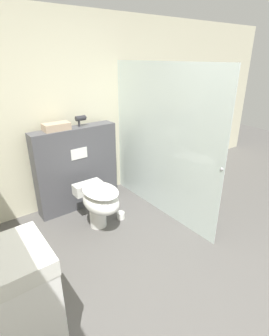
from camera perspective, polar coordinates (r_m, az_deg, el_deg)
The scene contains 9 objects.
ground_plane at distance 2.59m, azimuth 16.56°, elevation -27.39°, with size 12.00×12.00×0.00m, color #565451.
wall_back at distance 3.66m, azimuth -12.97°, elevation 11.43°, with size 8.00×0.06×2.50m.
partition_panel at distance 3.61m, azimuth -12.41°, elevation -0.13°, with size 1.12×0.23×1.13m.
shower_glass at distance 3.31m, azimuth 5.83°, elevation 5.40°, with size 0.04×1.88×1.91m.
toilet at distance 3.17m, azimuth -7.75°, elevation -7.21°, with size 0.38×0.67×0.55m.
sink_vanity at distance 2.01m, azimuth -24.41°, elevation -27.22°, with size 0.49×0.46×1.09m.
hair_drier at distance 3.46m, azimuth -11.56°, elevation 10.50°, with size 0.16×0.07×0.14m.
folded_towel at distance 3.35m, azimuth -16.64°, elevation 8.62°, with size 0.31×0.17×0.09m.
spare_toilet_roll at distance 3.47m, azimuth -3.01°, elevation -10.27°, with size 0.10×0.10×0.09m.
Camera 1 is at (-1.46, -0.85, 1.96)m, focal length 28.00 mm.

